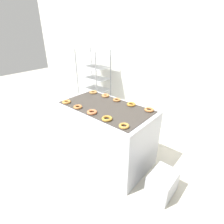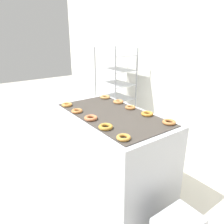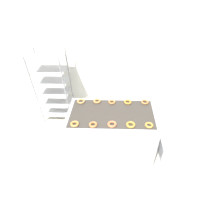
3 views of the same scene
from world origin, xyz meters
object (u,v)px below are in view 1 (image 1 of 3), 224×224
at_px(baking_rack_cart, 94,84).
at_px(glaze_bin, 162,184).
at_px(donut_near_center, 92,112).
at_px(donut_far_rightmost, 149,110).
at_px(fryer_machine, 106,133).
at_px(donut_near_leftmost, 66,102).
at_px(donut_near_rightmost, 124,126).
at_px(donut_far_leftmost, 93,92).
at_px(donut_far_left, 105,96).
at_px(donut_far_center, 117,100).
at_px(donut_near_right, 107,119).
at_px(donut_far_right, 131,104).
at_px(donut_near_left, 78,107).

distance_m(baking_rack_cart, glaze_bin, 2.62).
xyz_separation_m(donut_near_center, donut_far_rightmost, (0.55, 0.57, -0.00)).
bearing_deg(glaze_bin, fryer_machine, 176.83).
relative_size(donut_near_leftmost, donut_near_rightmost, 1.03).
bearing_deg(donut_far_leftmost, donut_near_center, -45.22).
bearing_deg(donut_near_rightmost, donut_far_left, 145.01).
height_order(donut_far_center, donut_far_rightmost, same).
relative_size(donut_near_center, donut_near_right, 1.00).
bearing_deg(donut_far_right, glaze_bin, -23.78).
relative_size(fryer_machine, donut_near_rightmost, 11.64).
xyz_separation_m(donut_near_right, donut_far_left, (-0.55, 0.58, 0.00)).
height_order(donut_near_left, donut_far_right, same).
xyz_separation_m(donut_far_center, donut_far_rightmost, (0.57, 0.02, 0.00)).
xyz_separation_m(fryer_machine, donut_near_leftmost, (-0.55, -0.29, 0.49)).
height_order(fryer_machine, glaze_bin, fryer_machine).
bearing_deg(glaze_bin, donut_far_leftmost, 167.99).
bearing_deg(donut_near_leftmost, donut_far_right, 35.27).
relative_size(donut_near_center, donut_far_right, 1.05).
bearing_deg(donut_near_center, donut_near_leftmost, -179.02).
relative_size(fryer_machine, donut_far_right, 11.01).
xyz_separation_m(glaze_bin, donut_far_center, (-1.05, 0.33, 0.79)).
relative_size(fryer_machine, donut_near_left, 11.56).
bearing_deg(donut_near_right, baking_rack_cart, 140.60).
height_order(donut_near_center, donut_far_leftmost, donut_near_center).
distance_m(baking_rack_cart, donut_far_left, 1.24).
bearing_deg(donut_far_rightmost, donut_near_left, -144.70).
bearing_deg(donut_near_leftmost, donut_near_right, 0.58).
xyz_separation_m(donut_near_leftmost, donut_far_rightmost, (1.11, 0.58, -0.00)).
distance_m(glaze_bin, donut_near_leftmost, 1.79).
distance_m(donut_far_leftmost, donut_far_right, 0.81).
height_order(baking_rack_cart, donut_far_right, baking_rack_cart).
xyz_separation_m(donut_near_right, donut_far_rightmost, (0.28, 0.58, -0.00)).
bearing_deg(donut_far_left, donut_near_center, -64.25).
bearing_deg(fryer_machine, donut_far_right, 47.14).
height_order(donut_near_center, donut_far_left, same).
xyz_separation_m(glaze_bin, donut_far_leftmost, (-1.59, 0.34, 0.79)).
bearing_deg(donut_near_right, donut_far_right, 92.14).
bearing_deg(donut_far_leftmost, donut_far_right, 0.31).
bearing_deg(baking_rack_cart, donut_far_leftmost, -44.71).
bearing_deg(donut_near_rightmost, donut_near_left, -179.14).
height_order(glaze_bin, donut_near_center, donut_near_center).
bearing_deg(glaze_bin, donut_far_right, 156.22).
xyz_separation_m(donut_near_leftmost, donut_near_right, (0.83, 0.01, 0.00)).
bearing_deg(baking_rack_cart, donut_far_rightmost, -20.99).
bearing_deg(donut_near_center, donut_near_rightmost, -0.25).
relative_size(donut_near_rightmost, donut_far_center, 1.02).
bearing_deg(donut_near_left, donut_far_right, 47.27).
xyz_separation_m(glaze_bin, donut_far_rightmost, (-0.48, 0.35, 0.79)).
height_order(donut_near_right, donut_far_center, donut_near_right).
height_order(donut_near_left, donut_far_center, same).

